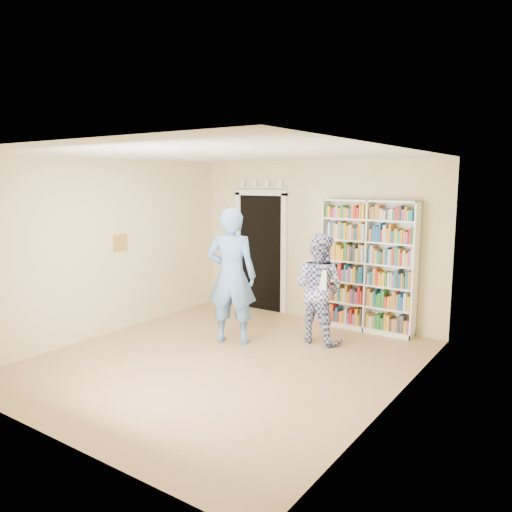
{
  "coord_description": "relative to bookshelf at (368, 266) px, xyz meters",
  "views": [
    {
      "loc": [
        3.93,
        -5.0,
        2.38
      ],
      "look_at": [
        -0.12,
        0.9,
        1.28
      ],
      "focal_mm": 35.0,
      "sensor_mm": 36.0,
      "label": 1
    }
  ],
  "objects": [
    {
      "name": "wall_right",
      "position": [
        1.23,
        -2.34,
        0.3
      ],
      "size": [
        0.0,
        5.0,
        5.0
      ],
      "primitive_type": "plane",
      "rotation": [
        1.57,
        0.0,
        -1.57
      ],
      "color": "beige",
      "rests_on": "floor"
    },
    {
      "name": "floor",
      "position": [
        -1.02,
        -2.34,
        -1.05
      ],
      "size": [
        5.0,
        5.0,
        0.0
      ],
      "primitive_type": "plane",
      "color": "#A68050",
      "rests_on": "ground"
    },
    {
      "name": "wall_art",
      "position": [
        -3.25,
        -2.14,
        0.35
      ],
      "size": [
        0.03,
        0.25,
        0.25
      ],
      "primitive_type": "cube",
      "color": "brown",
      "rests_on": "wall_left"
    },
    {
      "name": "bookshelf",
      "position": [
        0.0,
        0.0,
        0.0
      ],
      "size": [
        1.51,
        0.28,
        2.07
      ],
      "rotation": [
        0.0,
        0.0,
        -0.43
      ],
      "color": "white",
      "rests_on": "floor"
    },
    {
      "name": "wall_back",
      "position": [
        -1.02,
        0.16,
        0.3
      ],
      "size": [
        4.5,
        0.0,
        4.5
      ],
      "primitive_type": "plane",
      "rotation": [
        1.57,
        0.0,
        0.0
      ],
      "color": "beige",
      "rests_on": "floor"
    },
    {
      "name": "doorway",
      "position": [
        -2.12,
        0.13,
        0.13
      ],
      "size": [
        1.1,
        0.08,
        2.43
      ],
      "color": "black",
      "rests_on": "floor"
    },
    {
      "name": "ceiling",
      "position": [
        -1.02,
        -2.34,
        1.65
      ],
      "size": [
        5.0,
        5.0,
        0.0
      ],
      "primitive_type": "plane",
      "rotation": [
        3.14,
        0.0,
        0.0
      ],
      "color": "white",
      "rests_on": "wall_back"
    },
    {
      "name": "paper_sheet",
      "position": [
        -0.26,
        -1.14,
        -0.07
      ],
      "size": [
        0.21,
        0.03,
        0.29
      ],
      "primitive_type": "cube",
      "rotation": [
        0.0,
        0.0,
        0.1
      ],
      "color": "white",
      "rests_on": "man_plaid"
    },
    {
      "name": "wall_left",
      "position": [
        -3.27,
        -2.34,
        0.3
      ],
      "size": [
        0.0,
        5.0,
        5.0
      ],
      "primitive_type": "plane",
      "rotation": [
        1.57,
        0.0,
        1.57
      ],
      "color": "beige",
      "rests_on": "floor"
    },
    {
      "name": "man_blue",
      "position": [
        -1.41,
        -1.69,
        -0.05
      ],
      "size": [
        0.86,
        0.73,
        1.99
      ],
      "primitive_type": "imported",
      "rotation": [
        0.0,
        0.0,
        3.55
      ],
      "color": "#5885C3",
      "rests_on": "floor"
    },
    {
      "name": "man_plaid",
      "position": [
        -0.37,
        -0.94,
        -0.24
      ],
      "size": [
        0.83,
        0.68,
        1.61
      ],
      "primitive_type": "imported",
      "rotation": [
        0.0,
        0.0,
        3.05
      ],
      "color": "navy",
      "rests_on": "floor"
    }
  ]
}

